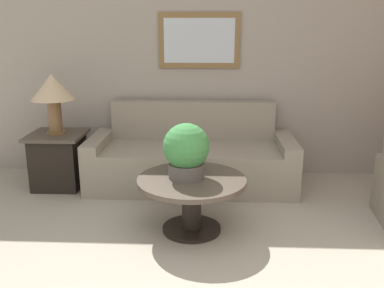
{
  "coord_description": "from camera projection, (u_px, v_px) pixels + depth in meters",
  "views": [
    {
      "loc": [
        -0.23,
        -1.72,
        1.71
      ],
      "look_at": [
        -0.41,
        2.26,
        0.6
      ],
      "focal_mm": 40.0,
      "sensor_mm": 36.0,
      "label": 1
    }
  ],
  "objects": [
    {
      "name": "table_lamp",
      "position": [
        53.0,
        91.0,
        4.43
      ],
      "size": [
        0.45,
        0.45,
        0.63
      ],
      "color": "brown",
      "rests_on": "side_table"
    },
    {
      "name": "potted_plant_on_table",
      "position": [
        186.0,
        150.0,
        3.52
      ],
      "size": [
        0.39,
        0.39,
        0.46
      ],
      "color": "#4C4742",
      "rests_on": "coffee_table"
    },
    {
      "name": "wall_back",
      "position": [
        231.0,
        62.0,
        4.84
      ],
      "size": [
        6.63,
        0.09,
        2.6
      ],
      "color": "gray",
      "rests_on": "ground_plane"
    },
    {
      "name": "coffee_table",
      "position": [
        192.0,
        193.0,
        3.6
      ],
      "size": [
        0.92,
        0.92,
        0.47
      ],
      "color": "black",
      "rests_on": "ground_plane"
    },
    {
      "name": "couch_main",
      "position": [
        192.0,
        159.0,
        4.68
      ],
      "size": [
        2.21,
        0.87,
        0.88
      ],
      "color": "gray",
      "rests_on": "ground_plane"
    },
    {
      "name": "side_table",
      "position": [
        59.0,
        159.0,
        4.63
      ],
      "size": [
        0.58,
        0.58,
        0.59
      ],
      "color": "black",
      "rests_on": "ground_plane"
    }
  ]
}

